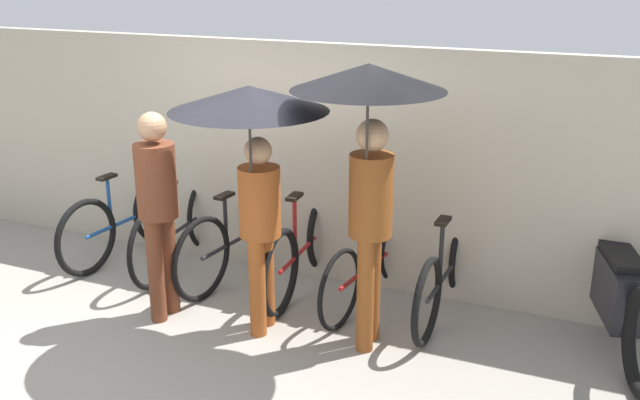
{
  "coord_description": "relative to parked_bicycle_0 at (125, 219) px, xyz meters",
  "views": [
    {
      "loc": [
        2.75,
        -3.79,
        2.8
      ],
      "look_at": [
        0.65,
        1.13,
        1.0
      ],
      "focal_mm": 40.0,
      "sensor_mm": 36.0,
      "label": 1
    }
  ],
  "objects": [
    {
      "name": "ground_plane",
      "position": [
        1.6,
        -1.5,
        -0.38
      ],
      "size": [
        30.0,
        30.0,
        0.0
      ],
      "primitive_type": "plane",
      "color": "gray"
    },
    {
      "name": "back_wall",
      "position": [
        1.6,
        0.37,
        0.69
      ],
      "size": [
        12.49,
        0.12,
        2.14
      ],
      "color": "#B2A893",
      "rests_on": "ground"
    },
    {
      "name": "parked_bicycle_0",
      "position": [
        0.0,
        0.0,
        0.0
      ],
      "size": [
        0.44,
        1.74,
        1.11
      ],
      "rotation": [
        0.0,
        0.0,
        1.48
      ],
      "color": "black",
      "rests_on": "ground"
    },
    {
      "name": "parked_bicycle_1",
      "position": [
        0.64,
        0.03,
        0.01
      ],
      "size": [
        0.44,
        1.79,
        1.07
      ],
      "rotation": [
        0.0,
        0.0,
        1.64
      ],
      "color": "black",
      "rests_on": "ground"
    },
    {
      "name": "parked_bicycle_2",
      "position": [
        1.28,
        0.01,
        0.01
      ],
      "size": [
        0.44,
        1.81,
        1.05
      ],
      "rotation": [
        0.0,
        0.0,
        1.44
      ],
      "color": "black",
      "rests_on": "ground"
    },
    {
      "name": "parked_bicycle_3",
      "position": [
        1.92,
        0.02,
        0.0
      ],
      "size": [
        0.44,
        1.79,
        0.97
      ],
      "rotation": [
        0.0,
        0.0,
        1.63
      ],
      "color": "black",
      "rests_on": "ground"
    },
    {
      "name": "parked_bicycle_4",
      "position": [
        2.56,
        0.01,
        -0.03
      ],
      "size": [
        0.44,
        1.73,
        1.0
      ],
      "rotation": [
        0.0,
        0.0,
        1.44
      ],
      "color": "black",
      "rests_on": "ground"
    },
    {
      "name": "parked_bicycle_5",
      "position": [
        3.19,
        0.04,
        -0.02
      ],
      "size": [
        0.44,
        1.75,
        1.08
      ],
      "rotation": [
        0.0,
        0.0,
        1.55
      ],
      "color": "black",
      "rests_on": "ground"
    },
    {
      "name": "pedestrian_leading",
      "position": [
        1.08,
        -0.91,
        0.62
      ],
      "size": [
        0.32,
        0.32,
        1.71
      ],
      "rotation": [
        0.0,
        0.0,
        3.11
      ],
      "color": "brown",
      "rests_on": "ground"
    },
    {
      "name": "pedestrian_center",
      "position": [
        1.94,
        -0.89,
        1.23
      ],
      "size": [
        1.14,
        1.14,
        1.98
      ],
      "rotation": [
        0.0,
        0.0,
        3.23
      ],
      "color": "#9E4C1E",
      "rests_on": "ground"
    },
    {
      "name": "pedestrian_trailing",
      "position": [
        2.78,
        -0.78,
        1.33
      ],
      "size": [
        1.05,
        1.05,
        2.16
      ],
      "rotation": [
        0.0,
        0.0,
        3.2
      ],
      "color": "brown",
      "rests_on": "ground"
    },
    {
      "name": "motorcycle",
      "position": [
        4.49,
        0.09,
        0.04
      ],
      "size": [
        0.82,
        2.13,
        0.95
      ],
      "rotation": [
        0.0,
        0.0,
        1.85
      ],
      "color": "black",
      "rests_on": "ground"
    }
  ]
}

